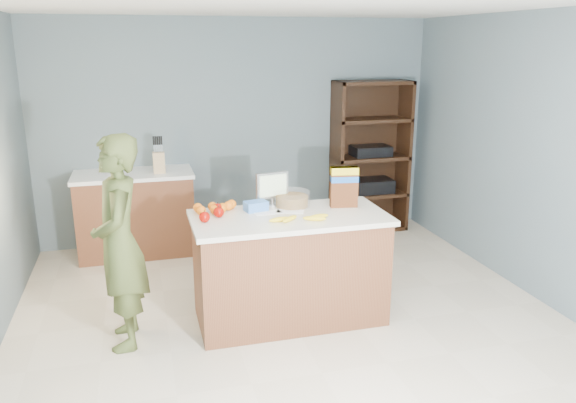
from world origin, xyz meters
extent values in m
cube|color=beige|center=(0.00, 0.00, 0.00)|extent=(4.50, 5.00, 0.02)
cube|color=slate|center=(0.00, 2.50, 1.25)|extent=(4.50, 0.02, 2.50)
cube|color=slate|center=(0.00, -2.50, 1.25)|extent=(4.50, 0.02, 2.50)
cube|color=slate|center=(2.25, 0.00, 1.25)|extent=(0.02, 5.00, 2.50)
cube|color=white|center=(0.00, 0.00, 2.50)|extent=(4.50, 5.00, 0.02)
cube|color=brown|center=(0.00, 0.30, 0.43)|extent=(1.50, 0.70, 0.86)
cube|color=silver|center=(0.00, 0.30, 0.88)|extent=(1.56, 0.76, 0.04)
cube|color=black|center=(0.00, 0.30, 0.05)|extent=(1.46, 0.66, 0.10)
cube|color=brown|center=(-1.20, 2.20, 0.43)|extent=(1.20, 0.60, 0.86)
cube|color=white|center=(-1.20, 2.20, 0.88)|extent=(1.24, 0.62, 0.04)
cube|color=black|center=(1.55, 2.48, 0.90)|extent=(0.90, 0.04, 1.80)
cube|color=black|center=(1.12, 2.30, 0.90)|extent=(0.04, 0.40, 1.80)
cube|color=black|center=(1.98, 2.30, 0.90)|extent=(0.04, 0.40, 1.80)
cube|color=black|center=(1.55, 2.30, 0.02)|extent=(0.90, 0.40, 0.04)
cube|color=black|center=(1.55, 2.30, 0.45)|extent=(0.90, 0.40, 0.04)
cube|color=black|center=(1.55, 2.30, 0.90)|extent=(0.90, 0.40, 0.04)
cube|color=black|center=(1.55, 2.30, 1.35)|extent=(0.90, 0.40, 0.04)
cube|color=black|center=(1.55, 2.30, 1.78)|extent=(0.90, 0.40, 0.04)
cube|color=black|center=(1.55, 2.30, 0.55)|extent=(0.55, 0.32, 0.16)
cube|color=black|center=(1.55, 2.30, 0.98)|extent=(0.45, 0.30, 0.12)
imported|color=#434E24|center=(-1.31, 0.25, 0.81)|extent=(0.40, 0.60, 1.61)
cube|color=tan|center=(-0.93, 2.11, 1.01)|extent=(0.12, 0.10, 0.22)
cylinder|color=black|center=(-0.97, 2.11, 1.17)|extent=(0.02, 0.02, 0.09)
cylinder|color=black|center=(-0.95, 2.11, 1.17)|extent=(0.02, 0.02, 0.09)
cylinder|color=black|center=(-0.93, 2.11, 1.17)|extent=(0.02, 0.02, 0.09)
cylinder|color=black|center=(-0.91, 2.11, 1.17)|extent=(0.02, 0.02, 0.09)
cylinder|color=black|center=(-0.89, 2.11, 1.17)|extent=(0.02, 0.02, 0.09)
cube|color=white|center=(-0.15, 0.41, 0.90)|extent=(0.23, 0.13, 0.00)
cube|color=white|center=(0.03, 0.40, 0.90)|extent=(0.25, 0.19, 0.00)
ellipsoid|color=yellow|center=(-0.12, 0.15, 0.92)|extent=(0.18, 0.07, 0.04)
ellipsoid|color=yellow|center=(-0.04, 0.15, 0.92)|extent=(0.17, 0.14, 0.04)
ellipsoid|color=yellow|center=(0.19, 0.15, 0.92)|extent=(0.18, 0.07, 0.04)
ellipsoid|color=yellow|center=(0.15, 0.11, 0.92)|extent=(0.18, 0.10, 0.04)
sphere|color=#910902|center=(-0.54, 0.49, 0.94)|extent=(0.08, 0.08, 0.08)
sphere|color=#910902|center=(-0.55, 0.39, 0.94)|extent=(0.08, 0.08, 0.08)
sphere|color=#910902|center=(-0.68, 0.29, 0.94)|extent=(0.08, 0.08, 0.08)
sphere|color=orange|center=(-0.68, 0.48, 0.94)|extent=(0.08, 0.08, 0.08)
sphere|color=orange|center=(-0.58, 0.57, 0.94)|extent=(0.08, 0.08, 0.08)
sphere|color=orange|center=(-0.51, 0.50, 0.94)|extent=(0.08, 0.08, 0.08)
sphere|color=orange|center=(-0.45, 0.56, 0.94)|extent=(0.08, 0.08, 0.08)
sphere|color=orange|center=(-0.70, 0.57, 0.94)|extent=(0.08, 0.08, 0.08)
sphere|color=orange|center=(-0.50, 0.53, 0.94)|extent=(0.08, 0.08, 0.08)
sphere|color=orange|center=(-0.41, 0.60, 0.94)|extent=(0.08, 0.08, 0.08)
sphere|color=orange|center=(-0.57, 0.48, 0.94)|extent=(0.08, 0.08, 0.08)
cube|color=blue|center=(-0.23, 0.49, 0.94)|extent=(0.20, 0.15, 0.08)
cylinder|color=#267219|center=(0.09, 0.55, 0.95)|extent=(0.27, 0.27, 0.09)
cylinder|color=white|center=(0.09, 0.55, 0.97)|extent=(0.30, 0.30, 0.13)
cylinder|color=silver|center=(-0.06, 0.63, 0.91)|extent=(0.12, 0.12, 0.01)
cylinder|color=silver|center=(-0.06, 0.63, 0.94)|extent=(0.02, 0.02, 0.05)
cube|color=silver|center=(-0.06, 0.63, 1.07)|extent=(0.28, 0.08, 0.22)
cube|color=yellow|center=(-0.06, 0.61, 1.07)|extent=(0.24, 0.04, 0.18)
cube|color=#592B14|center=(0.50, 0.41, 1.07)|extent=(0.24, 0.12, 0.34)
cube|color=yellow|center=(0.50, 0.41, 1.21)|extent=(0.24, 0.12, 0.06)
cube|color=blue|center=(0.50, 0.41, 1.14)|extent=(0.24, 0.12, 0.05)
camera|label=1|loc=(-1.13, -3.81, 2.23)|focal=35.00mm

